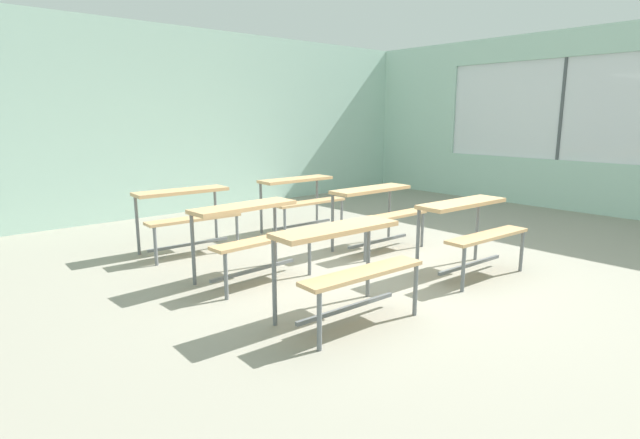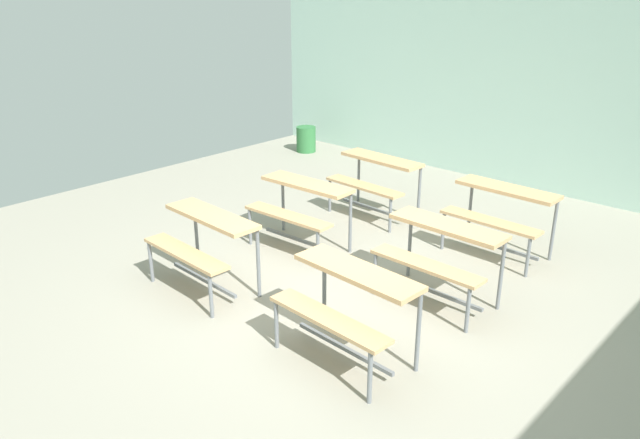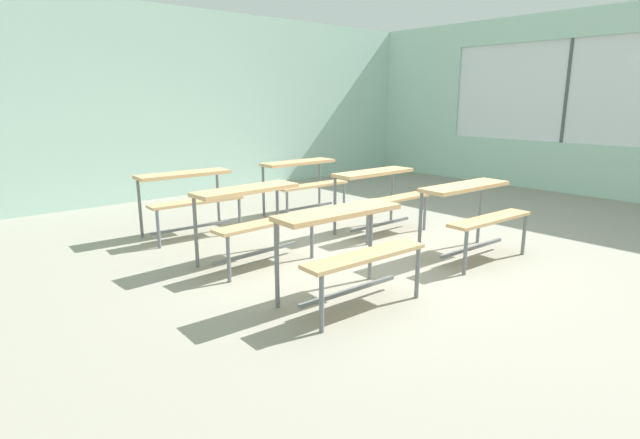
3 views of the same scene
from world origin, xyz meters
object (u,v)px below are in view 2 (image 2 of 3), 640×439
at_px(desk_bench_r2c0, 376,173).
at_px(desk_bench_r2c1, 501,205).
at_px(desk_bench_r1c1, 440,245).
at_px(desk_bench_r0c0, 203,235).
at_px(desk_bench_r1c0, 300,200).
at_px(trash_bin, 306,139).
at_px(desk_bench_r0c1, 348,295).

height_order(desk_bench_r2c0, desk_bench_r2c1, same).
bearing_deg(desk_bench_r1c1, desk_bench_r2c0, 143.43).
bearing_deg(desk_bench_r2c0, desk_bench_r0c0, -86.93).
relative_size(desk_bench_r1c0, trash_bin, 2.58).
xyz_separation_m(desk_bench_r1c1, trash_bin, (-4.60, 3.05, -0.35)).
bearing_deg(trash_bin, desk_bench_r1c0, -47.18).
xyz_separation_m(desk_bench_r0c1, trash_bin, (-4.58, 4.34, -0.35)).
bearing_deg(desk_bench_r2c1, desk_bench_r1c1, -84.93).
distance_m(desk_bench_r0c0, desk_bench_r2c1, 3.15).
distance_m(desk_bench_r0c0, desk_bench_r1c0, 1.32).
relative_size(desk_bench_r1c0, desk_bench_r1c1, 1.01).
xyz_separation_m(desk_bench_r2c0, desk_bench_r2c1, (1.71, -0.03, 0.00)).
bearing_deg(desk_bench_r2c0, desk_bench_r2c1, 1.79).
relative_size(desk_bench_r1c1, trash_bin, 2.54).
bearing_deg(desk_bench_r0c0, desk_bench_r0c1, 2.74).
height_order(desk_bench_r0c1, trash_bin, desk_bench_r0c1).
bearing_deg(trash_bin, desk_bench_r2c0, -30.90).
xyz_separation_m(desk_bench_r0c1, desk_bench_r2c0, (-1.79, 2.67, 0.00)).
distance_m(desk_bench_r1c0, desk_bench_r1c1, 1.79).
height_order(desk_bench_r0c1, desk_bench_r1c0, same).
bearing_deg(desk_bench_r0c0, desk_bench_r1c1, 38.18).
bearing_deg(desk_bench_r1c1, desk_bench_r1c0, -179.98).
xyz_separation_m(desk_bench_r2c0, trash_bin, (-2.79, 1.67, -0.35)).
xyz_separation_m(desk_bench_r0c0, desk_bench_r2c1, (1.70, 2.65, 0.00)).
bearing_deg(desk_bench_r0c0, desk_bench_r2c0, 92.55).
xyz_separation_m(desk_bench_r0c0, desk_bench_r0c1, (1.78, 0.01, 0.00)).
relative_size(desk_bench_r0c1, trash_bin, 2.59).
height_order(desk_bench_r1c1, desk_bench_r2c1, same).
bearing_deg(desk_bench_r1c0, desk_bench_r2c0, 87.86).
height_order(desk_bench_r0c1, desk_bench_r2c1, same).
xyz_separation_m(desk_bench_r0c0, desk_bench_r2c0, (-0.01, 2.68, 0.00)).
bearing_deg(desk_bench_r2c0, desk_bench_r1c1, -34.59).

